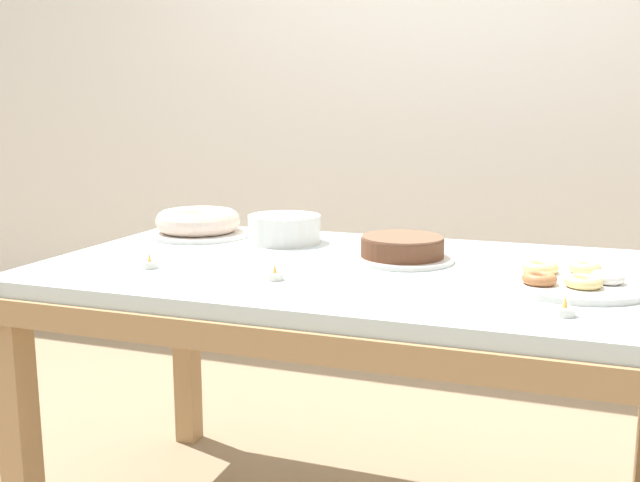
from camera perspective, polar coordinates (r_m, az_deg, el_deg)
name	(u,v)px	position (r m, az deg, el deg)	size (l,w,h in m)	color
wall_back	(460,72)	(3.19, 11.17, 13.16)	(8.00, 0.10, 2.60)	white
dining_table	(360,302)	(1.79, 3.19, -4.86)	(1.59, 0.91, 0.76)	silver
cake_chocolate_round	(402,250)	(1.81, 6.59, -0.68)	(0.26, 0.26, 0.06)	silver
cake_golden_bundt	(198,224)	(2.20, -9.72, 1.39)	(0.32, 0.32, 0.08)	silver
pastry_platter	(571,280)	(1.64, 19.43, -2.98)	(0.34, 0.34, 0.04)	silver
plate_stack	(284,229)	(2.06, -2.87, 0.98)	(0.21, 0.21, 0.08)	silver
tealight_left_edge	(275,275)	(1.61, -3.64, -2.77)	(0.04, 0.04, 0.04)	silver
tealight_near_cakes	(565,311)	(1.41, 18.98, -5.29)	(0.04, 0.04, 0.04)	silver
tealight_near_front	(150,264)	(1.77, -13.47, -1.80)	(0.04, 0.04, 0.04)	silver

